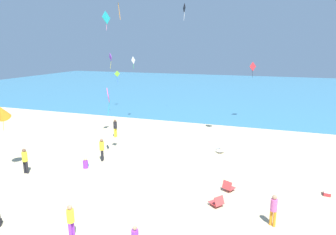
{
  "coord_description": "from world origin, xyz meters",
  "views": [
    {
      "loc": [
        6.51,
        -10.94,
        8.26
      ],
      "look_at": [
        0.0,
        8.0,
        3.52
      ],
      "focal_mm": 31.74,
      "sensor_mm": 36.0,
      "label": 1
    }
  ],
  "objects_px": {
    "person_8": "(86,164)",
    "kite_teal": "(106,18)",
    "beach_chair_far_right": "(217,202)",
    "person_1": "(102,148)",
    "kite_red": "(253,67)",
    "person_5": "(25,159)",
    "kite_black": "(184,8)",
    "cooler_box": "(327,193)",
    "kite_magenta": "(108,96)",
    "kite_purple": "(110,57)",
    "person_3": "(135,235)",
    "beach_chair_mid_beach": "(220,149)",
    "kite_orange": "(2,112)",
    "beach_chair_far_left": "(228,186)",
    "person_2": "(71,219)",
    "person_7": "(274,208)",
    "person_0": "(115,127)",
    "kite_lime": "(117,74)",
    "kite_white": "(133,60)"
  },
  "relations": [
    {
      "from": "person_8",
      "to": "kite_teal",
      "type": "bearing_deg",
      "value": -13.05
    },
    {
      "from": "beach_chair_far_right",
      "to": "person_1",
      "type": "relative_size",
      "value": 0.53
    },
    {
      "from": "person_8",
      "to": "kite_red",
      "type": "bearing_deg",
      "value": -51.47
    },
    {
      "from": "person_5",
      "to": "kite_black",
      "type": "xyz_separation_m",
      "value": [
        5.29,
        19.66,
        11.58
      ]
    },
    {
      "from": "cooler_box",
      "to": "kite_magenta",
      "type": "relative_size",
      "value": 0.21
    },
    {
      "from": "kite_purple",
      "to": "kite_black",
      "type": "bearing_deg",
      "value": 18.68
    },
    {
      "from": "person_3",
      "to": "kite_teal",
      "type": "xyz_separation_m",
      "value": [
        -7.6,
        11.47,
        10.3
      ]
    },
    {
      "from": "beach_chair_mid_beach",
      "to": "person_5",
      "type": "xyz_separation_m",
      "value": [
        -11.65,
        -8.24,
        0.7
      ]
    },
    {
      "from": "kite_orange",
      "to": "person_1",
      "type": "bearing_deg",
      "value": 38.05
    },
    {
      "from": "beach_chair_far_left",
      "to": "kite_red",
      "type": "relative_size",
      "value": 0.47
    },
    {
      "from": "person_2",
      "to": "kite_teal",
      "type": "height_order",
      "value": "kite_teal"
    },
    {
      "from": "person_2",
      "to": "kite_red",
      "type": "distance_m",
      "value": 26.1
    },
    {
      "from": "beach_chair_mid_beach",
      "to": "kite_purple",
      "type": "bearing_deg",
      "value": -169.47
    },
    {
      "from": "cooler_box",
      "to": "kite_black",
      "type": "relative_size",
      "value": 0.23
    },
    {
      "from": "kite_orange",
      "to": "kite_magenta",
      "type": "distance_m",
      "value": 6.97
    },
    {
      "from": "person_5",
      "to": "person_7",
      "type": "height_order",
      "value": "person_5"
    },
    {
      "from": "person_0",
      "to": "person_8",
      "type": "distance_m",
      "value": 7.47
    },
    {
      "from": "beach_chair_far_right",
      "to": "kite_purple",
      "type": "xyz_separation_m",
      "value": [
        -15.76,
        17.01,
        6.84
      ]
    },
    {
      "from": "person_2",
      "to": "beach_chair_far_right",
      "type": "bearing_deg",
      "value": 46.28
    },
    {
      "from": "beach_chair_far_left",
      "to": "cooler_box",
      "type": "height_order",
      "value": "beach_chair_far_left"
    },
    {
      "from": "beach_chair_far_right",
      "to": "kite_teal",
      "type": "distance_m",
      "value": 16.47
    },
    {
      "from": "beach_chair_far_right",
      "to": "cooler_box",
      "type": "bearing_deg",
      "value": -111.65
    },
    {
      "from": "kite_lime",
      "to": "kite_orange",
      "type": "relative_size",
      "value": 1.0
    },
    {
      "from": "kite_magenta",
      "to": "kite_white",
      "type": "distance_m",
      "value": 11.72
    },
    {
      "from": "person_7",
      "to": "person_8",
      "type": "relative_size",
      "value": 2.1
    },
    {
      "from": "kite_magenta",
      "to": "kite_red",
      "type": "distance_m",
      "value": 18.18
    },
    {
      "from": "person_8",
      "to": "person_1",
      "type": "bearing_deg",
      "value": -36.5
    },
    {
      "from": "beach_chair_far_right",
      "to": "kite_orange",
      "type": "xyz_separation_m",
      "value": [
        -14.17,
        -0.08,
        3.92
      ]
    },
    {
      "from": "person_8",
      "to": "kite_magenta",
      "type": "height_order",
      "value": "kite_magenta"
    },
    {
      "from": "kite_white",
      "to": "kite_red",
      "type": "bearing_deg",
      "value": 20.12
    },
    {
      "from": "kite_red",
      "to": "kite_teal",
      "type": "height_order",
      "value": "kite_teal"
    },
    {
      "from": "beach_chair_far_left",
      "to": "person_5",
      "type": "xyz_separation_m",
      "value": [
        -13.22,
        -1.81,
        0.69
      ]
    },
    {
      "from": "cooler_box",
      "to": "beach_chair_mid_beach",
      "type": "bearing_deg",
      "value": 144.06
    },
    {
      "from": "beach_chair_far_right",
      "to": "kite_magenta",
      "type": "distance_m",
      "value": 10.97
    },
    {
      "from": "kite_white",
      "to": "kite_orange",
      "type": "bearing_deg",
      "value": -97.45
    },
    {
      "from": "kite_orange",
      "to": "kite_purple",
      "type": "height_order",
      "value": "kite_purple"
    },
    {
      "from": "cooler_box",
      "to": "kite_teal",
      "type": "height_order",
      "value": "kite_teal"
    },
    {
      "from": "cooler_box",
      "to": "person_5",
      "type": "relative_size",
      "value": 0.26
    },
    {
      "from": "cooler_box",
      "to": "kite_lime",
      "type": "xyz_separation_m",
      "value": [
        -23.46,
        18.78,
        4.55
      ]
    },
    {
      "from": "beach_chair_mid_beach",
      "to": "person_5",
      "type": "height_order",
      "value": "person_5"
    },
    {
      "from": "person_8",
      "to": "kite_purple",
      "type": "bearing_deg",
      "value": -0.08
    },
    {
      "from": "beach_chair_mid_beach",
      "to": "person_8",
      "type": "relative_size",
      "value": 1.06
    },
    {
      "from": "beach_chair_far_left",
      "to": "person_1",
      "type": "bearing_deg",
      "value": 105.12
    },
    {
      "from": "person_1",
      "to": "person_2",
      "type": "distance_m",
      "value": 9.29
    },
    {
      "from": "beach_chair_far_left",
      "to": "cooler_box",
      "type": "bearing_deg",
      "value": -49.91
    },
    {
      "from": "person_0",
      "to": "kite_purple",
      "type": "xyz_separation_m",
      "value": [
        -4.49,
        7.55,
        6.13
      ]
    },
    {
      "from": "person_0",
      "to": "kite_orange",
      "type": "bearing_deg",
      "value": -90.08
    },
    {
      "from": "person_2",
      "to": "person_8",
      "type": "distance_m",
      "value": 8.08
    },
    {
      "from": "person_1",
      "to": "kite_purple",
      "type": "xyz_separation_m",
      "value": [
        -6.51,
        13.24,
        6.13
      ]
    },
    {
      "from": "person_1",
      "to": "kite_purple",
      "type": "height_order",
      "value": "kite_purple"
    }
  ]
}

